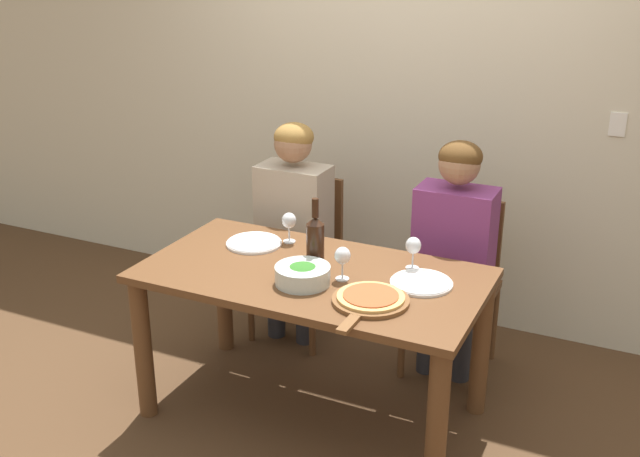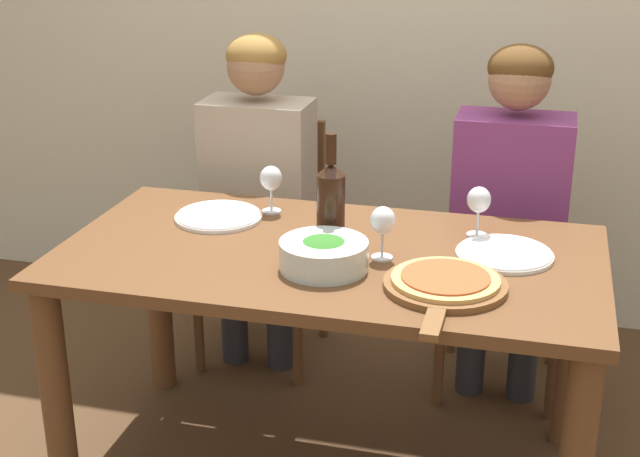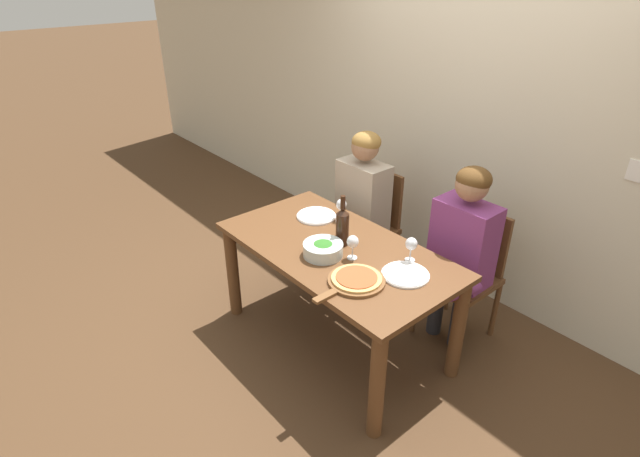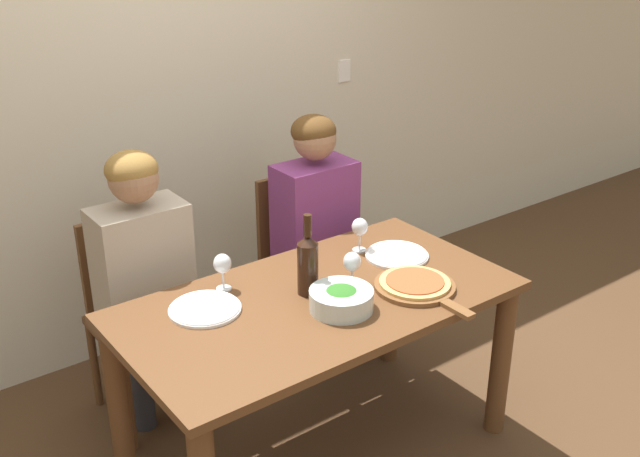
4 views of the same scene
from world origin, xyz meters
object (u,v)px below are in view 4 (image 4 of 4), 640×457
Objects in this scene: chair_left at (139,309)px; dinner_plate_right at (397,255)px; pizza_on_board at (416,285)px; wine_glass_left at (222,265)px; chair_right at (304,256)px; dinner_plate_left at (205,309)px; person_woman at (144,266)px; wine_bottle at (308,263)px; person_man at (317,216)px; wine_glass_right at (360,228)px; wine_glass_centre at (352,263)px; broccoli_bowl at (341,299)px.

chair_left is 1.14m from dinner_plate_right.
wine_glass_left is (-0.60, 0.45, 0.09)m from pizza_on_board.
chair_right reaches higher than dinner_plate_left.
person_woman reaches higher than wine_bottle.
person_man is 8.13× the size of wine_glass_left.
person_man is 0.42m from wine_glass_right.
wine_glass_left is at bearing 165.64° from dinner_plate_right.
chair_left is 1.00× the size of chair_right.
person_woman is at bearing 148.79° from dinner_plate_right.
person_woman reaches higher than wine_glass_centre.
broccoli_bowl is at bearing -120.77° from person_man.
chair_left is at bearing 117.02° from broccoli_bowl.
chair_left is 0.93m from person_man.
wine_bottle is 2.16× the size of wine_glass_right.
dinner_plate_left is (0.03, -0.57, 0.26)m from chair_left.
pizza_on_board is at bearing -96.26° from wine_glass_right.
chair_right is 1.01m from broccoli_bowl.
pizza_on_board is at bearing -32.59° from wine_bottle.
chair_right reaches higher than wine_glass_right.
wine_glass_left reaches higher than dinner_plate_right.
chair_left is 0.62m from dinner_plate_left.
chair_right reaches higher than pizza_on_board.
dinner_plate_right is at bearing 16.68° from wine_glass_centre.
person_man reaches higher than dinner_plate_left.
dinner_plate_right is 0.29m from pizza_on_board.
wine_glass_centre reaches higher than dinner_plate_right.
pizza_on_board is (-0.12, -0.91, 0.26)m from chair_right.
chair_left is at bearing 92.92° from dinner_plate_left.
chair_left is at bearing 144.06° from dinner_plate_right.
broccoli_bowl is 1.58× the size of wine_glass_centre.
wine_glass_centre is (-0.19, 0.16, 0.09)m from pizza_on_board.
pizza_on_board is at bearing -46.27° from person_woman.
chair_left is at bearing 173.10° from person_man.
wine_glass_centre reaches higher than broccoli_bowl.
wine_glass_right is at bearing -32.21° from chair_left.
person_man is 0.55m from dinner_plate_right.
wine_glass_right reaches higher than pizza_on_board.
wine_bottle is at bearing 147.41° from pizza_on_board.
wine_glass_centre is at bearing -48.18° from person_woman.
chair_right is (0.89, 0.00, 0.00)m from chair_left.
person_man reaches higher than dinner_plate_right.
wine_glass_left is 0.65m from wine_glass_right.
chair_left is 5.86× the size of wine_glass_right.
dinner_plate_left is 1.78× the size of wine_glass_right.
person_woman reaches higher than wine_glass_right.
wine_glass_left is (0.17, -0.36, 0.10)m from person_woman.
broccoli_bowl is 0.34m from pizza_on_board.
wine_bottle is 0.50m from dinner_plate_right.
pizza_on_board is (-0.12, -0.80, 0.01)m from person_man.
person_woman is 0.87m from wine_glass_centre.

